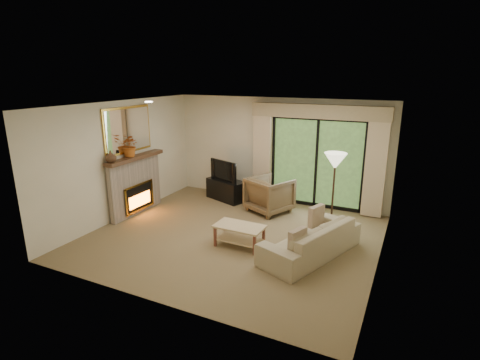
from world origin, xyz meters
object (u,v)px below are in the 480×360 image
at_px(armchair, 270,195).
at_px(sofa, 311,239).
at_px(coffee_table, 239,236).
at_px(media_console, 226,190).

height_order(armchair, sofa, armchair).
bearing_deg(coffee_table, media_console, 124.02).
xyz_separation_m(armchair, coffee_table, (0.17, -1.97, -0.21)).
height_order(media_console, sofa, sofa).
xyz_separation_m(media_console, sofa, (2.80, -2.06, 0.04)).
bearing_deg(sofa, coffee_table, -59.63).
xyz_separation_m(media_console, armchair, (1.32, -0.33, 0.15)).
bearing_deg(coffee_table, armchair, 95.88).
bearing_deg(armchair, sofa, 154.98).
relative_size(media_console, armchair, 1.15).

